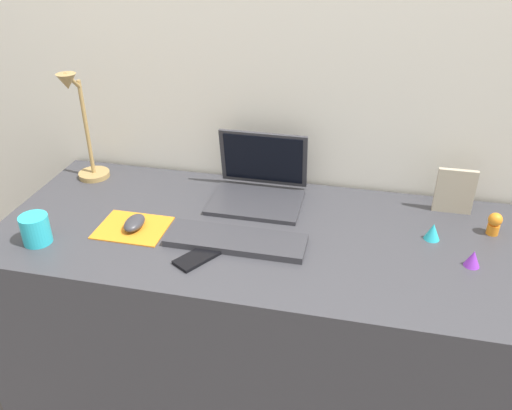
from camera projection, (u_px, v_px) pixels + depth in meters
name	position (u px, v px, depth m)	size (l,w,h in m)	color
ground_plane	(262.00, 398.00, 1.98)	(6.00, 6.00, 0.00)	#59514C
back_wall	(286.00, 159.00, 1.90)	(2.84, 0.05, 1.62)	silver
desk	(263.00, 324.00, 1.80)	(1.64, 0.69, 0.74)	#38383D
laptop	(259.00, 183.00, 1.78)	(0.30, 0.25, 0.21)	#333338
keyboard	(236.00, 240.00, 1.56)	(0.41, 0.13, 0.02)	#333338
mousepad	(133.00, 228.00, 1.63)	(0.21, 0.17, 0.00)	orange
mouse	(134.00, 223.00, 1.62)	(0.06, 0.10, 0.03)	#333338
cell_phone	(197.00, 258.00, 1.49)	(0.06, 0.13, 0.01)	black
desk_lamp	(82.00, 130.00, 1.82)	(0.11, 0.15, 0.40)	#A5844C
picture_frame	(455.00, 191.00, 1.68)	(0.12, 0.02, 0.15)	#B2A58C
coffee_mug	(36.00, 229.00, 1.54)	(0.08, 0.08, 0.09)	#28B7CC
toy_figurine_orange	(494.00, 223.00, 1.59)	(0.04, 0.04, 0.07)	orange
toy_figurine_purple	(473.00, 259.00, 1.45)	(0.04, 0.04, 0.05)	purple
toy_figurine_cyan	(433.00, 232.00, 1.57)	(0.05, 0.05, 0.05)	#28B7CC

